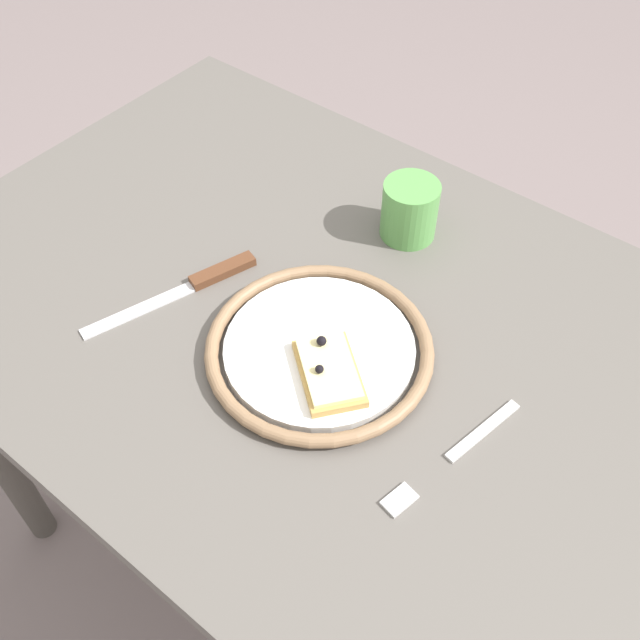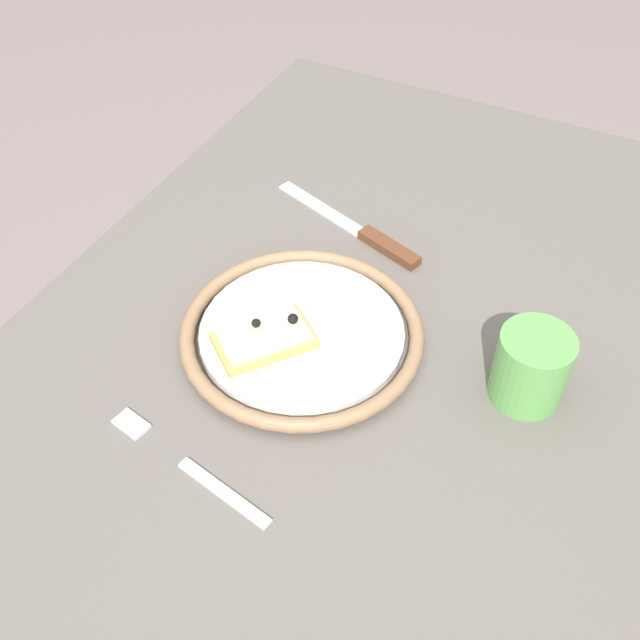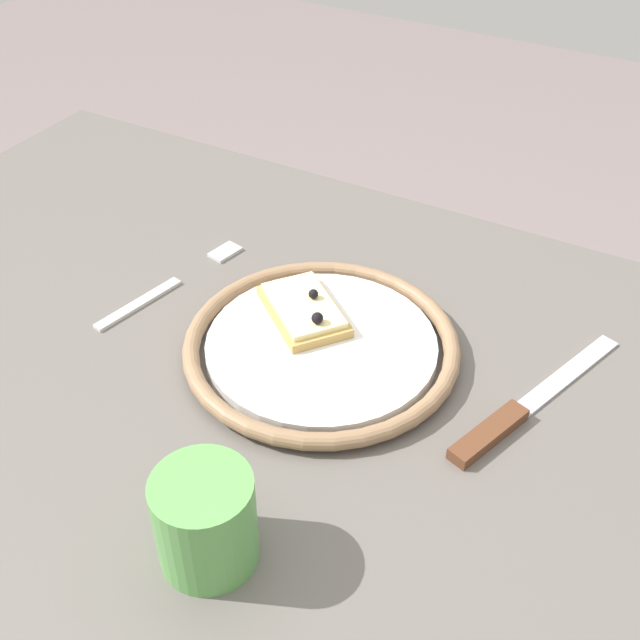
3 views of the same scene
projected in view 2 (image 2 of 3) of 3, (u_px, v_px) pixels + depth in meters
name	position (u px, v px, depth m)	size (l,w,h in m)	color
ground_plane	(331.00, 630.00, 1.36)	(6.00, 6.00, 0.00)	slate
dining_table	(337.00, 414.00, 0.90)	(1.18, 0.73, 0.73)	#5B5651
plate	(302.00, 333.00, 0.85)	(0.27, 0.27, 0.02)	white
pizza_slice_near	(264.00, 338.00, 0.82)	(0.12, 0.12, 0.03)	tan
knife	(370.00, 236.00, 0.97)	(0.09, 0.23, 0.01)	silver
fork	(188.00, 466.00, 0.73)	(0.06, 0.20, 0.00)	silver
cup	(531.00, 367.00, 0.77)	(0.08, 0.08, 0.08)	#599E4C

